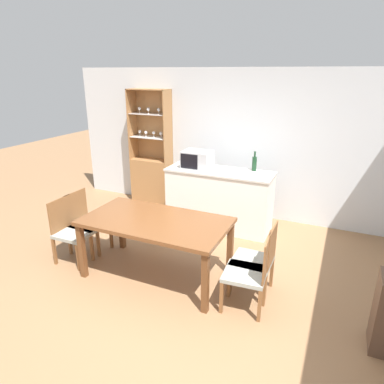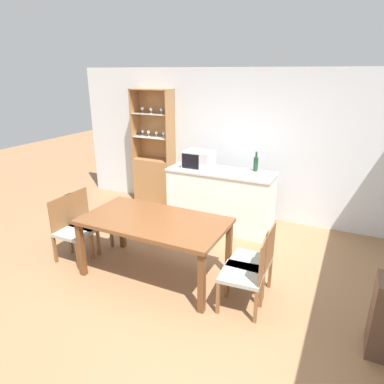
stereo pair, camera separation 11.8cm
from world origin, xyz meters
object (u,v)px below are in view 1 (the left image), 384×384
at_px(display_cabinet, 152,172).
at_px(wine_bottle, 254,163).
at_px(dining_chair_side_left_near, 72,231).
at_px(dining_chair_side_right_far, 256,260).
at_px(dining_chair_side_right_near, 250,272).
at_px(dining_chair_side_left_far, 86,223).
at_px(microwave, 197,159).
at_px(dining_table, 156,226).

distance_m(display_cabinet, wine_bottle, 2.17).
height_order(dining_chair_side_left_near, wine_bottle, wine_bottle).
height_order(display_cabinet, dining_chair_side_left_near, display_cabinet).
bearing_deg(dining_chair_side_right_far, dining_chair_side_right_near, 179.84).
bearing_deg(dining_chair_side_left_far, microwave, 148.60).
xyz_separation_m(display_cabinet, dining_chair_side_left_far, (0.14, -2.09, -0.19)).
relative_size(dining_chair_side_right_far, dining_chair_side_right_near, 1.00).
xyz_separation_m(dining_table, dining_chair_side_left_far, (-1.24, 0.15, -0.26)).
bearing_deg(dining_table, dining_chair_side_right_near, -6.46).
xyz_separation_m(dining_chair_side_left_near, dining_chair_side_left_far, (0.00, 0.29, 0.00)).
bearing_deg(dining_chair_side_left_far, dining_table, 85.41).
height_order(dining_chair_side_left_near, dining_chair_side_left_far, same).
bearing_deg(dining_table, dining_chair_side_right_far, 6.65).
bearing_deg(dining_chair_side_right_far, dining_chair_side_left_near, 96.53).
xyz_separation_m(dining_chair_side_right_far, dining_chair_side_right_near, (-0.00, -0.28, 0.00)).
distance_m(display_cabinet, dining_chair_side_left_far, 2.11).
bearing_deg(dining_chair_side_right_far, wine_bottle, 16.31).
bearing_deg(dining_chair_side_left_near, wine_bottle, 135.89).
xyz_separation_m(dining_chair_side_left_near, microwave, (1.04, 1.87, 0.68)).
height_order(dining_table, dining_chair_side_left_far, dining_chair_side_left_far).
bearing_deg(dining_table, microwave, 96.40).
bearing_deg(dining_chair_side_right_near, wine_bottle, 9.69).
height_order(dining_chair_side_left_far, dining_chair_side_right_near, same).
bearing_deg(dining_chair_side_left_near, dining_chair_side_left_far, 179.28).
relative_size(display_cabinet, dining_chair_side_left_near, 2.49).
distance_m(dining_chair_side_left_near, dining_chair_side_right_near, 2.47).
distance_m(dining_chair_side_left_far, wine_bottle, 2.72).
height_order(dining_chair_side_left_far, wine_bottle, wine_bottle).
height_order(dining_table, dining_chair_side_right_far, dining_chair_side_right_far).
bearing_deg(microwave, wine_bottle, 12.29).
xyz_separation_m(dining_chair_side_right_far, wine_bottle, (-0.52, 1.77, 0.67)).
bearing_deg(display_cabinet, dining_chair_side_left_far, -86.07).
relative_size(display_cabinet, wine_bottle, 6.93).
bearing_deg(dining_chair_side_left_near, dining_table, 95.95).
bearing_deg(dining_chair_side_left_near, dining_chair_side_right_near, 89.39).
relative_size(dining_table, microwave, 3.84).
bearing_deg(wine_bottle, dining_chair_side_right_far, -73.56).
xyz_separation_m(dining_chair_side_right_near, wine_bottle, (-0.52, 2.06, 0.67)).
distance_m(dining_chair_side_left_near, wine_bottle, 2.92).
xyz_separation_m(display_cabinet, dining_chair_side_left_near, (0.14, -2.39, -0.19)).
xyz_separation_m(display_cabinet, dining_table, (1.38, -2.24, 0.06)).
xyz_separation_m(dining_chair_side_right_near, microwave, (-1.43, 1.86, 0.68)).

